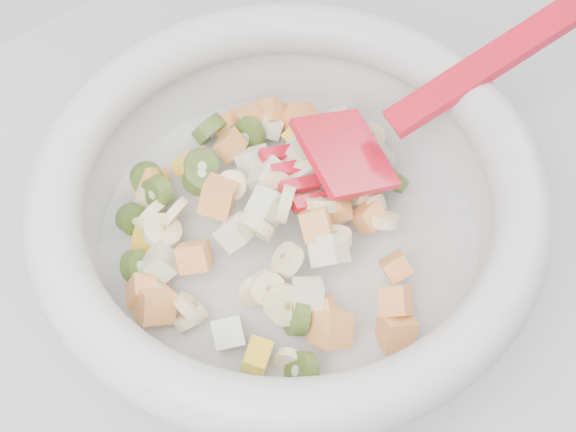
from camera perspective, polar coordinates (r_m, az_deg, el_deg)
mixing_bowl at (r=0.62m, az=0.01°, el=0.46°), size 0.49×0.35×0.15m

